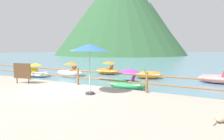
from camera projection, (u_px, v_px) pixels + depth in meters
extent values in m
plane|color=slate|center=(179.00, 59.00, 44.17)|extent=(200.00, 200.00, 0.00)
cube|color=#A39989|center=(17.00, 107.00, 7.07)|extent=(28.00, 8.00, 0.40)
cylinder|color=brown|center=(30.00, 72.00, 12.13)|extent=(0.12, 0.12, 0.95)
cylinder|color=brown|center=(78.00, 76.00, 10.29)|extent=(0.12, 0.12, 0.95)
cylinder|color=brown|center=(147.00, 82.00, 8.45)|extent=(0.12, 0.12, 0.95)
cylinder|color=brown|center=(78.00, 71.00, 10.25)|extent=(23.80, 0.07, 0.07)
cylinder|color=brown|center=(78.00, 77.00, 10.29)|extent=(23.80, 0.07, 0.07)
cube|color=beige|center=(22.00, 71.00, 10.58)|extent=(1.09, 0.25, 0.80)
cube|color=#4C331E|center=(22.00, 71.00, 10.56)|extent=(1.16, 0.25, 0.88)
cylinder|color=#4C331E|center=(17.00, 80.00, 10.76)|extent=(0.06, 0.06, 0.35)
cylinder|color=#4C331E|center=(29.00, 81.00, 10.53)|extent=(0.06, 0.06, 0.35)
cylinder|color=#B2B2B7|center=(90.00, 72.00, 8.11)|extent=(0.05, 0.05, 2.00)
cone|color=blue|center=(89.00, 47.00, 7.98)|extent=(1.70, 1.70, 0.32)
cylinder|color=#333333|center=(90.00, 93.00, 8.22)|extent=(0.40, 0.40, 0.08)
ellipsoid|color=tan|center=(222.00, 117.00, 5.14)|extent=(0.47, 0.69, 0.24)
cylinder|color=tan|center=(214.00, 123.00, 4.90)|extent=(0.11, 0.22, 0.04)
ellipsoid|color=tan|center=(217.00, 117.00, 5.37)|extent=(0.13, 0.21, 0.07)
ellipsoid|color=orange|center=(108.00, 71.00, 17.53)|extent=(2.40, 1.47, 0.53)
cube|color=silver|center=(108.00, 70.00, 17.52)|extent=(1.87, 1.20, 0.06)
cube|color=orange|center=(110.00, 69.00, 17.68)|extent=(0.43, 0.43, 0.08)
cube|color=orange|center=(112.00, 67.00, 17.59)|extent=(0.24, 0.41, 0.43)
cube|color=orange|center=(108.00, 70.00, 17.21)|extent=(0.43, 0.43, 0.08)
cube|color=orange|center=(110.00, 68.00, 17.11)|extent=(0.24, 0.41, 0.43)
cube|color=orange|center=(102.00, 69.00, 17.77)|extent=(0.57, 0.95, 0.12)
cone|color=orange|center=(109.00, 62.00, 17.39)|extent=(1.33, 1.33, 0.22)
ellipsoid|color=white|center=(37.00, 74.00, 15.94)|extent=(2.61, 1.30, 0.45)
cube|color=silver|center=(37.00, 73.00, 15.93)|extent=(2.04, 1.06, 0.06)
cube|color=yellow|center=(33.00, 73.00, 15.80)|extent=(0.42, 0.42, 0.08)
cube|color=yellow|center=(32.00, 70.00, 15.84)|extent=(0.23, 0.41, 0.43)
cube|color=yellow|center=(37.00, 72.00, 16.21)|extent=(0.42, 0.42, 0.08)
cube|color=yellow|center=(36.00, 69.00, 16.26)|extent=(0.23, 0.41, 0.43)
cube|color=white|center=(43.00, 73.00, 15.64)|extent=(0.61, 0.83, 0.12)
cone|color=yellow|center=(36.00, 64.00, 15.90)|extent=(1.15, 1.15, 0.22)
ellipsoid|color=green|center=(127.00, 85.00, 10.98)|extent=(2.38, 1.61, 0.56)
cube|color=silver|center=(127.00, 83.00, 10.97)|extent=(1.87, 1.31, 0.06)
cube|color=purple|center=(131.00, 81.00, 11.15)|extent=(0.45, 0.45, 0.08)
cube|color=purple|center=(134.00, 78.00, 11.06)|extent=(0.26, 0.42, 0.43)
cube|color=purple|center=(129.00, 83.00, 10.66)|extent=(0.45, 0.45, 0.08)
cube|color=purple|center=(132.00, 79.00, 10.57)|extent=(0.26, 0.42, 0.43)
cube|color=green|center=(117.00, 81.00, 11.17)|extent=(0.61, 0.98, 0.12)
cone|color=purple|center=(129.00, 70.00, 10.84)|extent=(1.41, 1.41, 0.22)
ellipsoid|color=white|center=(70.00, 73.00, 16.11)|extent=(2.55, 1.66, 0.59)
cube|color=silver|center=(70.00, 72.00, 16.10)|extent=(2.00, 1.34, 0.06)
cube|color=orange|center=(73.00, 71.00, 16.28)|extent=(0.46, 0.46, 0.08)
cube|color=orange|center=(75.00, 68.00, 16.20)|extent=(0.27, 0.43, 0.43)
cube|color=orange|center=(70.00, 71.00, 15.80)|extent=(0.46, 0.46, 0.08)
cube|color=orange|center=(72.00, 69.00, 15.72)|extent=(0.27, 0.43, 0.43)
cube|color=white|center=(63.00, 71.00, 16.29)|extent=(0.67, 0.97, 0.12)
cone|color=orange|center=(71.00, 63.00, 15.98)|extent=(1.40, 1.40, 0.22)
ellipsoid|color=orange|center=(149.00, 75.00, 14.94)|extent=(2.45, 1.80, 0.60)
cube|color=silver|center=(149.00, 74.00, 14.93)|extent=(1.93, 1.45, 0.06)
cube|color=#339956|center=(147.00, 73.00, 14.72)|extent=(0.51, 0.51, 0.08)
cube|color=#339956|center=(144.00, 70.00, 14.72)|extent=(0.33, 0.45, 0.43)
cube|color=#339956|center=(146.00, 72.00, 15.17)|extent=(0.51, 0.51, 0.08)
cube|color=#339956|center=(144.00, 70.00, 15.17)|extent=(0.33, 0.45, 0.43)
cube|color=orange|center=(156.00, 73.00, 14.83)|extent=(0.72, 0.91, 0.12)
ellipsoid|color=pink|center=(217.00, 79.00, 12.99)|extent=(2.54, 1.52, 0.58)
cube|color=silver|center=(217.00, 78.00, 12.98)|extent=(1.99, 1.24, 0.06)
cube|color=red|center=(220.00, 76.00, 13.11)|extent=(0.42, 0.42, 0.08)
cube|color=red|center=(223.00, 73.00, 12.99)|extent=(0.23, 0.41, 0.43)
cube|color=red|center=(220.00, 77.00, 12.64)|extent=(0.42, 0.42, 0.08)
cube|color=red|center=(223.00, 74.00, 12.52)|extent=(0.23, 0.41, 0.43)
cube|color=pink|center=(206.00, 76.00, 13.32)|extent=(0.60, 1.00, 0.12)
cone|color=#2D5633|center=(120.00, 11.00, 72.72)|extent=(51.18, 51.18, 34.63)
cone|color=#2D5633|center=(150.00, 29.00, 74.05)|extent=(28.15, 28.15, 20.78)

